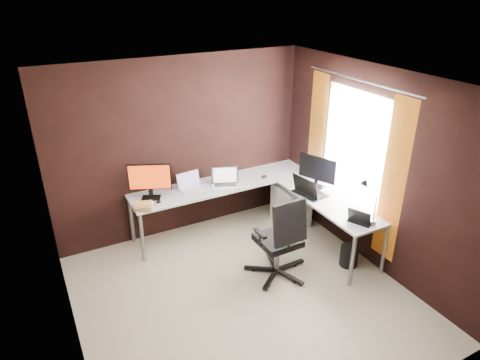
% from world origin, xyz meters
% --- Properties ---
extents(room, '(3.60, 3.60, 2.50)m').
position_xyz_m(room, '(0.34, 0.07, 1.28)').
color(room, '#B0A889').
rests_on(room, ground).
extents(desk, '(2.65, 2.25, 0.73)m').
position_xyz_m(desk, '(0.84, 1.04, 0.68)').
color(desk, silver).
rests_on(desk, ground).
extents(drawer_pedestal, '(0.42, 0.50, 0.60)m').
position_xyz_m(drawer_pedestal, '(1.43, 1.15, 0.30)').
color(drawer_pedestal, silver).
rests_on(drawer_pedestal, ground).
extents(monitor_left, '(0.52, 0.27, 0.48)m').
position_xyz_m(monitor_left, '(-0.56, 1.54, 1.00)').
color(monitor_left, black).
rests_on(monitor_left, desk).
extents(monitor_right, '(0.24, 0.52, 0.46)m').
position_xyz_m(monitor_right, '(1.57, 0.78, 0.99)').
color(monitor_right, black).
rests_on(monitor_right, desk).
extents(laptop_white, '(0.37, 0.28, 0.23)m').
position_xyz_m(laptop_white, '(0.00, 1.55, 0.78)').
color(laptop_white, silver).
rests_on(laptop_white, desk).
extents(laptop_silver, '(0.45, 0.38, 0.25)m').
position_xyz_m(laptop_silver, '(0.48, 1.42, 0.78)').
color(laptop_silver, silver).
rests_on(laptop_silver, desk).
extents(laptop_black_big, '(0.37, 0.47, 0.28)m').
position_xyz_m(laptop_black_big, '(1.34, 0.64, 0.79)').
color(laptop_black_big, black).
rests_on(laptop_black_big, desk).
extents(laptop_black_small, '(0.30, 0.34, 0.19)m').
position_xyz_m(laptop_black_small, '(1.45, -0.24, 0.77)').
color(laptop_black_small, black).
rests_on(laptop_black_small, desk).
extents(book_stack, '(0.29, 0.27, 0.07)m').
position_xyz_m(book_stack, '(-0.73, 1.30, 0.77)').
color(book_stack, tan).
rests_on(book_stack, desk).
extents(mouse_left, '(0.08, 0.06, 0.03)m').
position_xyz_m(mouse_left, '(-0.52, 1.35, 0.75)').
color(mouse_left, black).
rests_on(mouse_left, desk).
extents(mouse_corner, '(0.10, 0.07, 0.04)m').
position_xyz_m(mouse_corner, '(1.09, 1.39, 0.75)').
color(mouse_corner, black).
rests_on(mouse_corner, desk).
extents(desk_lamp, '(0.19, 0.22, 0.57)m').
position_xyz_m(desk_lamp, '(1.48, -0.29, 1.08)').
color(desk_lamp, slate).
rests_on(desk_lamp, desk).
extents(office_chair, '(0.62, 0.62, 1.10)m').
position_xyz_m(office_chair, '(0.59, 0.17, 0.32)').
color(office_chair, black).
rests_on(office_chair, ground).
extents(wastebasket, '(0.30, 0.30, 0.27)m').
position_xyz_m(wastebasket, '(1.50, -0.09, 0.13)').
color(wastebasket, black).
rests_on(wastebasket, ground).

